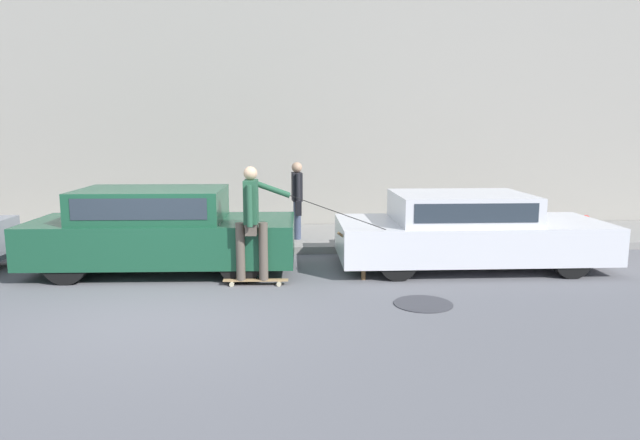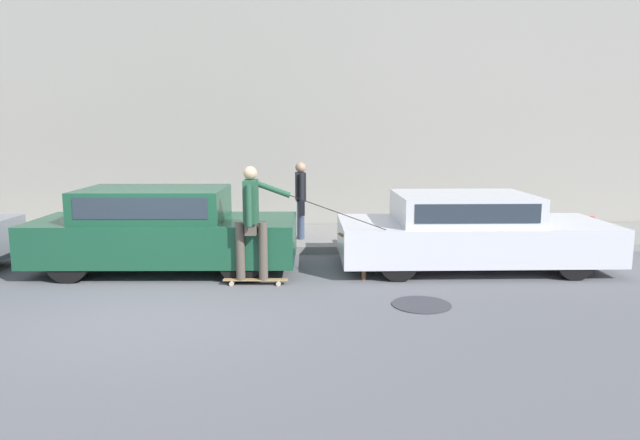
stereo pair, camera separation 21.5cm
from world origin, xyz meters
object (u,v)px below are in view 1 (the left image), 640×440
parked_car_1 (161,231)px  parked_car_2 (468,231)px  dog (384,247)px  fire_hydrant (585,233)px  pedestrian_with_bag (297,197)px  skateboarder (252,218)px

parked_car_1 → parked_car_2: 5.05m
parked_car_1 → dog: (3.52, -0.68, -0.16)m
fire_hydrant → dog: bearing=-158.9°
parked_car_1 → dog: 3.59m
parked_car_1 → pedestrian_with_bag: bearing=43.1°
parked_car_2 → dog: 1.68m
parked_car_2 → fire_hydrant: bearing=20.0°
parked_car_1 → parked_car_2: size_ratio=0.96×
parked_car_1 → fire_hydrant: parked_car_1 is taller
dog → skateboarder: size_ratio=0.44×
parked_car_2 → skateboarder: 3.67m
skateboarder → fire_hydrant: skateboarder is taller
parked_car_2 → dog: bearing=-155.2°
dog → pedestrian_with_bag: size_ratio=0.84×
parked_car_2 → parked_car_1: bearing=-179.2°
parked_car_1 → pedestrian_with_bag: 3.01m
skateboarder → parked_car_2: bearing=17.1°
skateboarder → pedestrian_with_bag: (0.73, 2.89, -0.04)m
parked_car_2 → dog: (-1.53, -0.68, -0.10)m
parked_car_1 → parked_car_2: parked_car_1 is taller
pedestrian_with_bag → parked_car_2: bearing=140.9°
parked_car_2 → pedestrian_with_bag: size_ratio=2.91×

